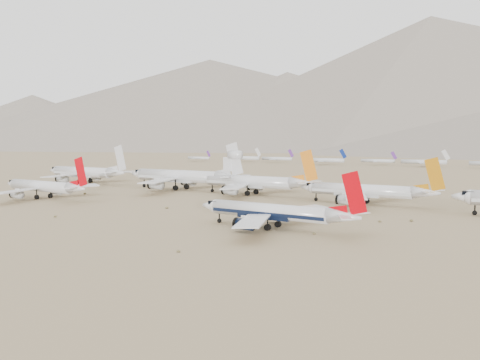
{
  "coord_description": "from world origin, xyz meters",
  "views": [
    {
      "loc": [
        66.52,
        -91.87,
        19.86
      ],
      "look_at": [
        -24.32,
        45.94,
        7.0
      ],
      "focal_mm": 35.0,
      "sensor_mm": 36.0,
      "label": 1
    }
  ],
  "objects": [
    {
      "name": "distant_storage_row",
      "position": [
        6.18,
        331.58,
        4.34
      ],
      "size": [
        526.7,
        54.51,
        14.82
      ],
      "color": "silver",
      "rests_on": "ground"
    },
    {
      "name": "row2_orange_tail",
      "position": [
        -28.07,
        60.83,
        5.01
      ],
      "size": [
        50.02,
        48.93,
        17.84
      ],
      "color": "silver",
      "rests_on": "ground"
    },
    {
      "name": "row2_white_trijet",
      "position": [
        -63.62,
        61.64,
        5.94
      ],
      "size": [
        57.87,
        56.55,
        20.51
      ],
      "color": "silver",
      "rests_on": "ground"
    },
    {
      "name": "row2_white_twin",
      "position": [
        -126.74,
        60.5,
        5.43
      ],
      "size": [
        54.0,
        52.84,
        19.3
      ],
      "color": "silver",
      "rests_on": "ground"
    },
    {
      "name": "ground",
      "position": [
        0.0,
        0.0,
        0.0
      ],
      "size": [
        7000.0,
        7000.0,
        0.0
      ],
      "primitive_type": "plane",
      "color": "#866E4E",
      "rests_on": "ground"
    },
    {
      "name": "second_airliner",
      "position": [
        -84.3,
        9.17,
        4.35
      ],
      "size": [
        43.81,
        42.82,
        15.53
      ],
      "color": "silver",
      "rests_on": "ground"
    },
    {
      "name": "desert_scrub",
      "position": [
        -4.65,
        -22.79,
        0.29
      ],
      "size": [
        261.14,
        129.91,
        0.63
      ],
      "color": "brown",
      "rests_on": "ground"
    },
    {
      "name": "main_airliner",
      "position": [
        14.11,
        2.45,
        3.92
      ],
      "size": [
        40.4,
        39.46,
        14.26
      ],
      "color": "silver",
      "rests_on": "ground"
    },
    {
      "name": "row2_gold_tail",
      "position": [
        17.52,
        57.05,
        4.44
      ],
      "size": [
        44.64,
        43.66,
        15.9
      ],
      "color": "silver",
      "rests_on": "ground"
    }
  ]
}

